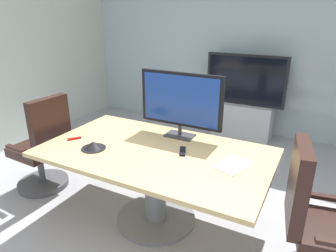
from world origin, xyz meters
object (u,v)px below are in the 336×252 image
office_chair_left (44,152)px  tv_monitor (181,101)px  conference_phone (94,145)px  office_chair_right (317,231)px  wall_display_unit (243,111)px  conference_table (155,168)px  remote_control (183,151)px

office_chair_left → tv_monitor: tv_monitor is taller
conference_phone → office_chair_right: bearing=4.0°
office_chair_right → office_chair_left: bearing=80.2°
tv_monitor → wall_display_unit: (0.12, 2.02, -0.65)m
conference_table → office_chair_right: (1.37, -0.09, -0.10)m
wall_display_unit → remote_control: (0.06, -2.35, 0.30)m
office_chair_right → tv_monitor: size_ratio=1.30×
tv_monitor → remote_control: (0.18, -0.32, -0.35)m
tv_monitor → wall_display_unit: bearing=86.6°
office_chair_left → wall_display_unit: bearing=151.2°
conference_table → office_chair_right: office_chair_right is taller
office_chair_left → office_chair_right: 2.74m
tv_monitor → conference_phone: (-0.56, -0.63, -0.33)m
conference_phone → conference_table: bearing=23.3°
remote_control → conference_phone: bearing=178.7°
office_chair_right → wall_display_unit: wall_display_unit is taller
office_chair_left → remote_control: size_ratio=6.41×
conference_table → wall_display_unit: bearing=85.9°
office_chair_left → remote_control: office_chair_left is taller
office_chair_left → office_chair_right: same height
wall_display_unit → conference_table: bearing=-94.1°
tv_monitor → conference_phone: size_ratio=3.82×
conference_table → office_chair_right: 1.38m
conference_table → conference_phone: 0.59m
wall_display_unit → remote_control: bearing=-88.6°
conference_table → tv_monitor: tv_monitor is taller
office_chair_right → tv_monitor: 1.55m
tv_monitor → remote_control: tv_monitor is taller
office_chair_right → conference_phone: size_ratio=4.95×
office_chair_left → wall_display_unit: (1.54, 2.52, -0.01)m
office_chair_right → tv_monitor: (-1.32, 0.50, 0.64)m
tv_monitor → conference_phone: 0.91m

